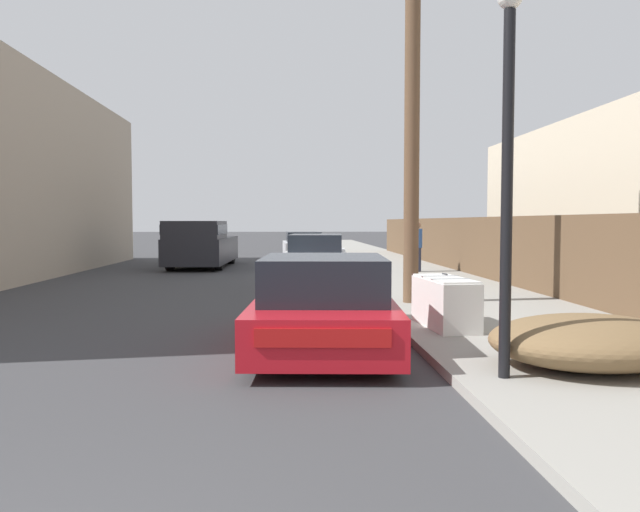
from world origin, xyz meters
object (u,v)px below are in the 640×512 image
Objects in this scene: utility_pole at (412,115)px; street_lamp at (508,148)px; pickup_truck at (201,244)px; discarded_fridge at (445,302)px; parked_sports_car_red at (324,306)px; car_parked_mid at (316,257)px; pedestrian at (417,246)px; brush_pile at (590,341)px; car_parked_far at (303,245)px.

utility_pole is 6.31m from street_lamp.
pickup_truck is 18.64m from street_lamp.
parked_sports_car_red reaches higher than discarded_fridge.
car_parked_mid is (0.44, 11.54, 0.05)m from parked_sports_car_red.
street_lamp is 2.46× the size of pedestrian.
pedestrian reaches higher than car_parked_mid.
discarded_fridge is 1.01× the size of pedestrian.
discarded_fridge is 3.76m from street_lamp.
car_parked_mid is at bearing 138.52° from pickup_truck.
car_parked_mid reaches higher than brush_pile.
brush_pile is at bearing -75.06° from car_parked_mid.
brush_pile is at bearing -75.93° from discarded_fridge.
brush_pile is (1.12, 0.40, -2.10)m from street_lamp.
car_parked_far is (-0.14, 10.57, -0.03)m from car_parked_mid.
discarded_fridge is 0.28× the size of pickup_truck.
street_lamp is (1.77, -2.18, 1.92)m from parked_sports_car_red.
parked_sports_car_red is at bearing 105.61° from pickup_truck.
parked_sports_car_red is 0.75× the size of pickup_truck.
pickup_truck is 1.46× the size of street_lamp.
pedestrian is (1.77, 7.79, -2.94)m from utility_pole.
parked_sports_car_red is 2.70× the size of pedestrian.
street_lamp is at bearing 109.33° from pickup_truck.
pickup_truck reaches higher than car_parked_mid.
car_parked_mid is at bearing 95.52° from street_lamp.
utility_pole is 8.51m from pedestrian.
utility_pole is at bearing 118.56° from pickup_truck.
car_parked_far reaches higher than brush_pile.
utility_pole reaches higher than discarded_fridge.
discarded_fridge is 2.93m from brush_pile.
street_lamp is at bearing -160.46° from brush_pile.
pickup_truck reaches higher than discarded_fridge.
utility_pole is 3.27× the size of brush_pile.
car_parked_mid is 0.65× the size of utility_pole.
utility_pole reaches higher than brush_pile.
car_parked_mid is at bearing -91.31° from car_parked_far.
brush_pile is at bearing -85.92° from car_parked_far.
brush_pile is (0.93, -2.78, -0.09)m from discarded_fridge.
brush_pile is at bearing -81.38° from utility_pole.
car_parked_mid is 0.81× the size of pickup_truck.
pedestrian is (2.02, 13.94, -1.55)m from street_lamp.
brush_pile is at bearing -27.90° from parked_sports_car_red.
street_lamp reaches higher than pickup_truck.
car_parked_far is 1.14× the size of street_lamp.
pickup_truck is (-5.75, 14.54, 0.40)m from discarded_fridge.
car_parked_far is 10.92m from pedestrian.
utility_pole is at bearing 84.34° from discarded_fridge.
discarded_fridge is 0.41× the size of street_lamp.
pickup_truck is at bearing -124.04° from car_parked_far.
parked_sports_car_red is 22.11m from car_parked_far.
car_parked_mid is 3.37m from pedestrian.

